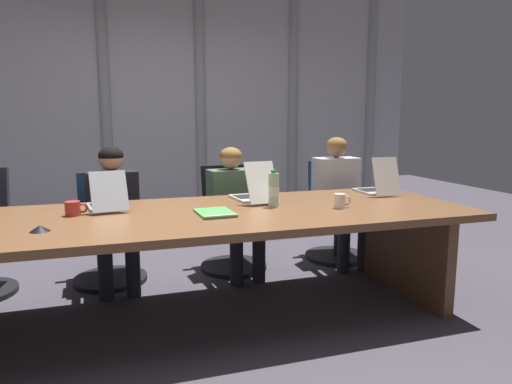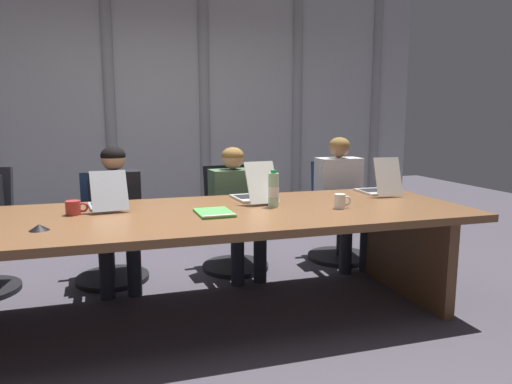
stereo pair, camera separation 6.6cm
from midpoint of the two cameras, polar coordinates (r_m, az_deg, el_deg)
The scene contains 17 objects.
ground_plane at distance 3.27m, azimuth -8.20°, elevation -15.39°, with size 12.84×12.84×0.00m, color #47424C.
conference_table at distance 3.07m, azimuth -8.46°, elevation -5.24°, with size 3.80×1.25×0.74m.
curtain_backdrop at distance 5.36m, azimuth -13.00°, elevation 11.55°, with size 6.42×0.17×3.20m.
laptop_left_mid at distance 3.30m, azimuth -18.65°, elevation -1.13°, with size 0.29×0.44×0.27m.
laptop_center at distance 3.44m, azimuth -0.93°, elevation -0.14°, with size 0.27×0.50×0.31m.
laptop_right_mid at distance 3.89m, azimuth 14.31°, elevation 0.67°, with size 0.23×0.43×0.31m.
office_chair_left_mid at distance 4.07m, azimuth -18.38°, elevation -5.82°, with size 0.60×0.60×0.90m.
office_chair_center at distance 4.19m, azimuth -3.52°, elevation -4.82°, with size 0.60×0.60×0.93m.
office_chair_right_mid at distance 4.55m, azimuth 9.39°, elevation -3.76°, with size 0.60×0.60×0.94m.
person_left_mid at distance 3.85m, azimuth -17.74°, elevation -1.92°, with size 0.43×0.56×1.13m.
person_center at distance 3.97m, azimuth -3.14°, elevation -1.37°, with size 0.44×0.57×1.11m.
person_right_mid at distance 4.34m, azimuth 9.92°, elevation -0.09°, with size 0.42×0.55×1.18m.
water_bottle_primary at distance 3.19m, azimuth 1.62°, elevation 0.23°, with size 0.08×0.08×0.26m.
coffee_mug_near at distance 3.16m, azimuth -22.38°, elevation -1.92°, with size 0.14×0.09×0.09m.
coffee_mug_far at distance 3.21m, azimuth 9.91°, elevation -1.11°, with size 0.12×0.08×0.10m.
conference_mic_left_side at distance 2.80m, azimuth -25.97°, elevation -4.10°, with size 0.11×0.11×0.04m, color black.
spiral_notepad at distance 2.98m, azimuth -5.75°, elevation -2.62°, with size 0.23×0.32×0.03m.
Camera 1 is at (-0.50, -2.93, 1.35)m, focal length 32.09 mm.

